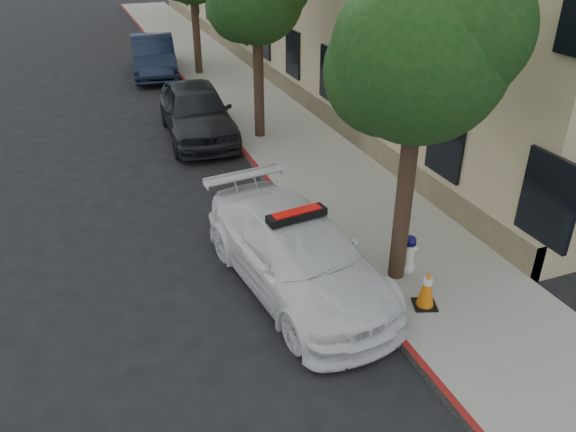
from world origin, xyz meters
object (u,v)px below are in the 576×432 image
Objects in this scene: fire_hydrant at (409,253)px; parked_car_far at (154,56)px; parked_car_mid at (197,111)px; traffic_cone at (427,288)px; police_car at (296,253)px.

parked_car_far is at bearing 102.44° from fire_hydrant.
parked_car_mid reaches higher than fire_hydrant.
traffic_cone is at bearing -100.39° from fire_hydrant.
police_car is at bearing -83.48° from parked_car_far.
fire_hydrant is 0.99× the size of traffic_cone.
parked_car_far reaches higher than fire_hydrant.
police_car is at bearing 138.89° from traffic_cone.
fire_hydrant is 1.12m from traffic_cone.
police_car is 6.89× the size of traffic_cone.
parked_car_mid is 10.08m from traffic_cone.
traffic_cone is at bearing -77.74° from parked_car_far.
parked_car_mid is at bearing -83.13° from parked_car_far.
traffic_cone is at bearing -47.88° from police_car.
traffic_cone is (1.78, -1.56, -0.20)m from police_car.
parked_car_far reaches higher than traffic_cone.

